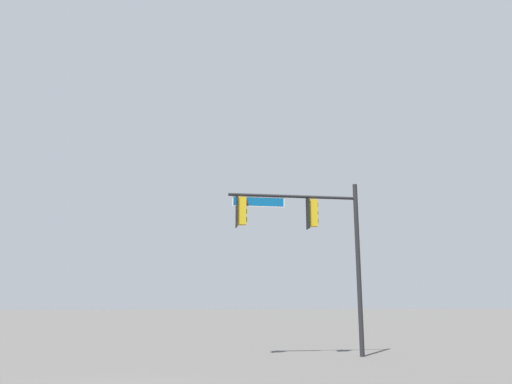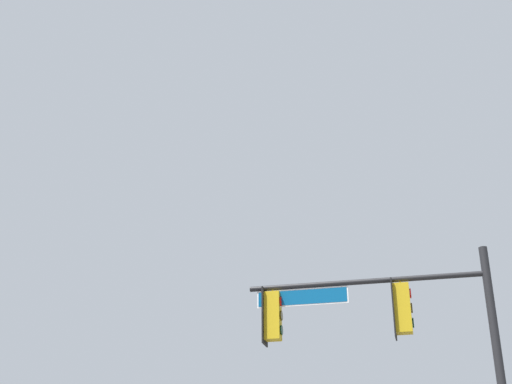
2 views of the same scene
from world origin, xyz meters
TOP-DOWN VIEW (x-y plane):
  - signal_pole_near at (-6.86, -7.84)m, footprint 5.40×0.60m

SIDE VIEW (x-z plane):
  - signal_pole_near at x=-6.86m, z-range 1.50..8.37m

